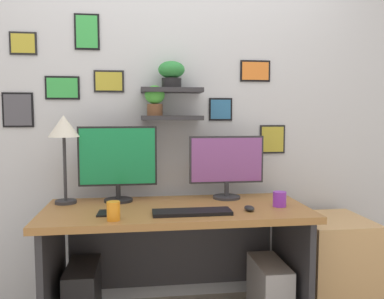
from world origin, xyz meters
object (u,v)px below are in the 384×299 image
cell_phone (104,213)px  desk_lamp (64,132)px  coffee_mug (280,199)px  monitor_right (227,164)px  computer_mouse (249,208)px  pen_cup (113,211)px  desk (176,239)px  keyboard (192,212)px  computer_tower_left (83,299)px  drawer_cabinet (332,264)px  monitor_left (118,161)px  computer_tower_right (269,293)px

cell_phone → desk_lamp: bearing=132.8°
cell_phone → coffee_mug: size_ratio=1.56×
monitor_right → computer_mouse: monitor_right is taller
computer_mouse → pen_cup: pen_cup is taller
desk → cell_phone: size_ratio=11.19×
keyboard → cell_phone: 0.49m
cell_phone → computer_tower_left: (-0.14, 0.13, -0.55)m
coffee_mug → drawer_cabinet: coffee_mug is taller
desk → computer_mouse: bearing=-25.9°
cell_phone → computer_tower_left: bearing=140.8°
monitor_left → computer_mouse: 0.88m
coffee_mug → pen_cup: bearing=-169.2°
monitor_left → monitor_right: 0.71m
monitor_right → computer_mouse: bearing=-81.4°
computer_mouse → coffee_mug: size_ratio=1.00×
pen_cup → drawer_cabinet: (1.41, 0.35, -0.49)m
desk → coffee_mug: (0.62, -0.12, 0.26)m
desk → drawer_cabinet: desk is taller
keyboard → monitor_left: bearing=137.6°
monitor_left → keyboard: 0.63m
monitor_left → monitor_right: (0.70, -0.00, -0.03)m
computer_mouse → pen_cup: (-0.76, -0.10, 0.04)m
drawer_cabinet → computer_tower_right: bearing=-165.1°
computer_tower_right → computer_tower_left: bearing=177.7°
pen_cup → computer_tower_left: (-0.20, 0.27, -0.59)m
desk_lamp → computer_tower_left: desk_lamp is taller
pen_cup → monitor_left: bearing=89.6°
monitor_right → coffee_mug: 0.43m
monitor_left → computer_tower_left: 0.85m
computer_tower_left → computer_tower_right: (1.14, -0.05, -0.01)m
computer_mouse → cell_phone: bearing=177.5°
keyboard → computer_tower_right: size_ratio=1.10×
drawer_cabinet → computer_tower_left: drawer_cabinet is taller
monitor_left → computer_mouse: bearing=-25.4°
monitor_left → drawer_cabinet: bearing=-4.6°
monitor_left → keyboard: size_ratio=1.12×
drawer_cabinet → computer_tower_left: (-1.61, -0.08, -0.10)m
desk → drawer_cabinet: 1.08m
computer_tower_left → desk_lamp: bearing=123.1°
cell_phone → computer_tower_right: size_ratio=0.35×
monitor_left → computer_mouse: monitor_left is taller
desk → monitor_right: monitor_right is taller
monitor_right → coffee_mug: monitor_right is taller
desk → computer_mouse: 0.51m
desk → monitor_left: bearing=155.1°
desk → monitor_left: monitor_left is taller
coffee_mug → desk_lamp: bearing=168.7°
desk_lamp → computer_tower_left: size_ratio=1.33×
desk → keyboard: size_ratio=3.56×
computer_mouse → computer_tower_right: (0.17, 0.12, -0.57)m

